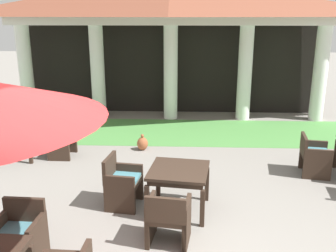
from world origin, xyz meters
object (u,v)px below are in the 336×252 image
at_px(patio_chair_near_foreground_east, 63,140).
at_px(terracotta_urn, 142,143).
at_px(patio_table_near_foreground, 17,130).
at_px(patio_chair_far_back_north, 19,235).
at_px(patio_chair_mid_left_west, 122,182).
at_px(patio_table_mid_left, 179,175).
at_px(patio_chair_mid_right_west, 314,156).
at_px(patio_chair_mid_left_south, 168,218).

relative_size(patio_chair_near_foreground_east, terracotta_urn, 2.02).
height_order(patio_table_near_foreground, patio_chair_far_back_north, patio_chair_far_back_north).
bearing_deg(patio_chair_mid_left_west, terracotta_urn, -173.18).
xyz_separation_m(patio_table_near_foreground, patio_chair_mid_left_west, (2.78, -2.27, -0.19)).
distance_m(patio_chair_near_foreground_east, patio_chair_far_back_north, 3.90).
height_order(patio_table_mid_left, patio_chair_mid_right_west, patio_chair_mid_right_west).
xyz_separation_m(patio_table_near_foreground, patio_chair_mid_left_south, (3.62, -3.36, -0.21)).
height_order(patio_table_near_foreground, patio_chair_mid_right_west, patio_chair_mid_right_west).
xyz_separation_m(patio_table_mid_left, patio_chair_far_back_north, (-2.05, -1.46, -0.25)).
bearing_deg(patio_table_mid_left, patio_chair_mid_left_west, 172.30).
bearing_deg(patio_chair_mid_left_south, patio_table_near_foreground, 144.83).
relative_size(patio_chair_near_foreground_east, patio_chair_mid_left_south, 0.98).
distance_m(patio_chair_mid_left_west, patio_chair_far_back_north, 1.93).
height_order(patio_chair_mid_left_south, patio_chair_far_back_north, patio_chair_mid_left_south).
bearing_deg(patio_chair_mid_left_west, patio_chair_mid_left_south, 45.11).
bearing_deg(patio_chair_near_foreground_east, patio_chair_mid_right_west, -97.24).
distance_m(patio_chair_mid_left_west, patio_chair_mid_left_south, 1.37).
bearing_deg(patio_chair_mid_left_south, patio_chair_far_back_north, -157.62).
bearing_deg(patio_chair_mid_right_west, patio_table_near_foreground, -88.28).
bearing_deg(patio_chair_mid_left_west, patio_chair_far_back_north, -26.59).
bearing_deg(patio_table_near_foreground, patio_chair_mid_left_west, -39.16).
distance_m(patio_table_near_foreground, patio_table_mid_left, 4.45).
relative_size(patio_table_near_foreground, patio_table_mid_left, 0.98).
distance_m(patio_chair_mid_left_south, terracotta_urn, 3.94).
height_order(patio_chair_mid_right_west, patio_chair_far_back_north, patio_chair_far_back_north).
bearing_deg(terracotta_urn, patio_table_mid_left, -72.32).
distance_m(patio_chair_mid_left_west, terracotta_urn, 2.77).
relative_size(patio_chair_far_back_north, terracotta_urn, 2.07).
relative_size(patio_table_near_foreground, patio_chair_far_back_north, 1.26).
distance_m(patio_chair_mid_right_west, patio_chair_far_back_north, 5.68).
xyz_separation_m(patio_chair_far_back_north, terracotta_urn, (1.13, 4.35, -0.23)).
relative_size(patio_chair_near_foreground_east, patio_chair_far_back_north, 0.98).
bearing_deg(patio_chair_far_back_north, patio_table_mid_left, -142.13).
xyz_separation_m(patio_chair_near_foreground_east, patio_chair_far_back_north, (0.63, -3.84, 0.00)).
height_order(patio_chair_mid_left_west, patio_chair_mid_right_west, patio_chair_mid_left_west).
height_order(patio_chair_mid_right_west, terracotta_urn, patio_chair_mid_right_west).
xyz_separation_m(patio_chair_mid_left_south, patio_chair_far_back_north, (-1.92, -0.50, -0.01)).
height_order(patio_table_mid_left, patio_chair_far_back_north, patio_chair_far_back_north).
height_order(patio_chair_near_foreground_east, patio_chair_mid_right_west, patio_chair_mid_right_west).
bearing_deg(patio_chair_mid_left_west, patio_chair_near_foreground_east, -134.99).
relative_size(patio_chair_near_foreground_east, patio_chair_mid_right_west, 0.99).
bearing_deg(patio_table_mid_left, patio_chair_mid_right_west, 30.74).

